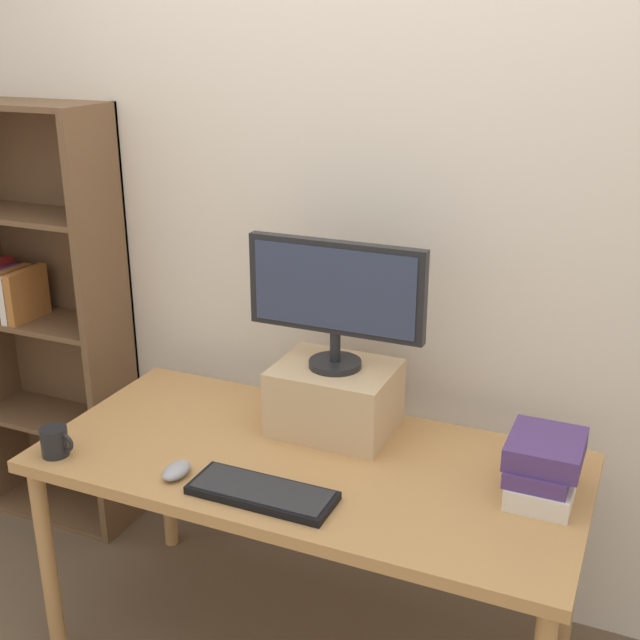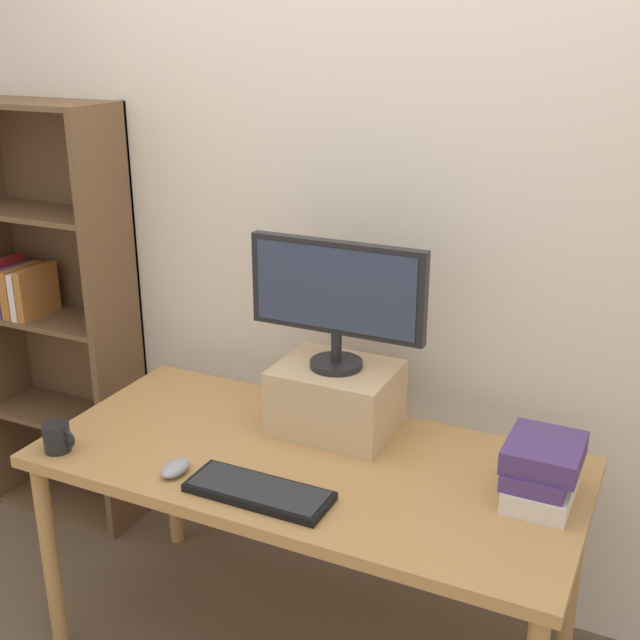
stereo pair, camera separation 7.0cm
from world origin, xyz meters
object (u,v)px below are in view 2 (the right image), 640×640
at_px(computer_monitor, 337,295).
at_px(riser_box, 336,398).
at_px(book_stack, 542,470).
at_px(keyboard, 259,491).
at_px(desk, 308,477).
at_px(computer_mouse, 175,468).
at_px(coffee_mug, 57,437).
at_px(bookshelf_unit, 54,313).

bearing_deg(computer_monitor, riser_box, 90.00).
height_order(computer_monitor, book_stack, computer_monitor).
bearing_deg(keyboard, desk, 83.40).
bearing_deg(desk, computer_mouse, -140.42).
bearing_deg(coffee_mug, desk, 22.64).
height_order(book_stack, coffee_mug, book_stack).
distance_m(keyboard, computer_mouse, 0.26).
distance_m(keyboard, book_stack, 0.74).
relative_size(computer_mouse, book_stack, 0.42).
distance_m(keyboard, coffee_mug, 0.65).
relative_size(desk, riser_box, 4.39).
bearing_deg(keyboard, computer_monitor, 86.14).
bearing_deg(keyboard, riser_box, 86.16).
xyz_separation_m(desk, coffee_mug, (-0.68, -0.28, 0.11)).
bearing_deg(computer_monitor, bookshelf_unit, 172.12).
distance_m(desk, keyboard, 0.25).
relative_size(desk, bookshelf_unit, 0.95).
distance_m(desk, riser_box, 0.26).
xyz_separation_m(computer_monitor, keyboard, (-0.03, -0.43, -0.43)).
xyz_separation_m(computer_monitor, book_stack, (0.64, -0.12, -0.36)).
height_order(desk, coffee_mug, coffee_mug).
distance_m(desk, coffee_mug, 0.74).
height_order(bookshelf_unit, computer_monitor, bookshelf_unit).
height_order(desk, riser_box, riser_box).
height_order(keyboard, coffee_mug, coffee_mug).
bearing_deg(computer_mouse, computer_monitor, 55.91).
height_order(bookshelf_unit, book_stack, bookshelf_unit).
height_order(riser_box, computer_mouse, riser_box).
xyz_separation_m(keyboard, book_stack, (0.67, 0.31, 0.07)).
distance_m(desk, computer_monitor, 0.54).
distance_m(computer_monitor, book_stack, 0.74).
height_order(computer_monitor, coffee_mug, computer_monitor).
bearing_deg(computer_monitor, desk, -90.44).
relative_size(computer_monitor, coffee_mug, 5.09).
bearing_deg(coffee_mug, book_stack, 15.10).
bearing_deg(riser_box, bookshelf_unit, 172.19).
relative_size(computer_monitor, computer_mouse, 5.23).
xyz_separation_m(computer_monitor, coffee_mug, (-0.68, -0.47, -0.39)).
bearing_deg(computer_mouse, keyboard, 0.84).
bearing_deg(computer_monitor, computer_mouse, -124.09).
xyz_separation_m(riser_box, coffee_mug, (-0.68, -0.48, -0.06)).
relative_size(bookshelf_unit, computer_monitor, 3.01).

